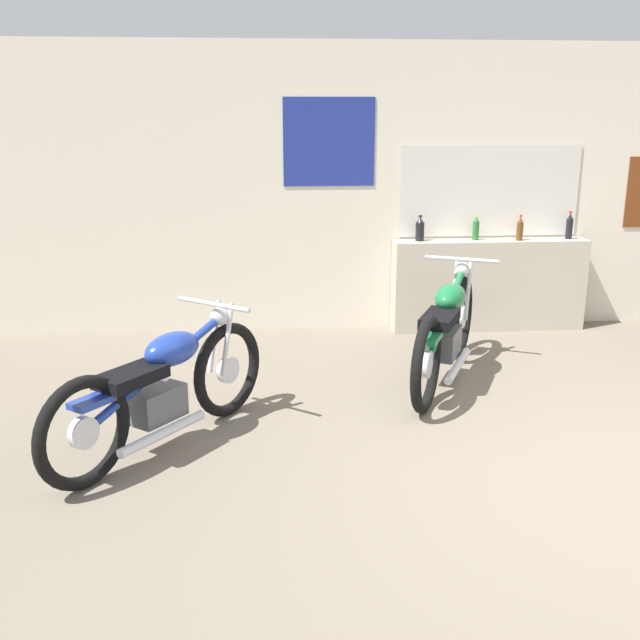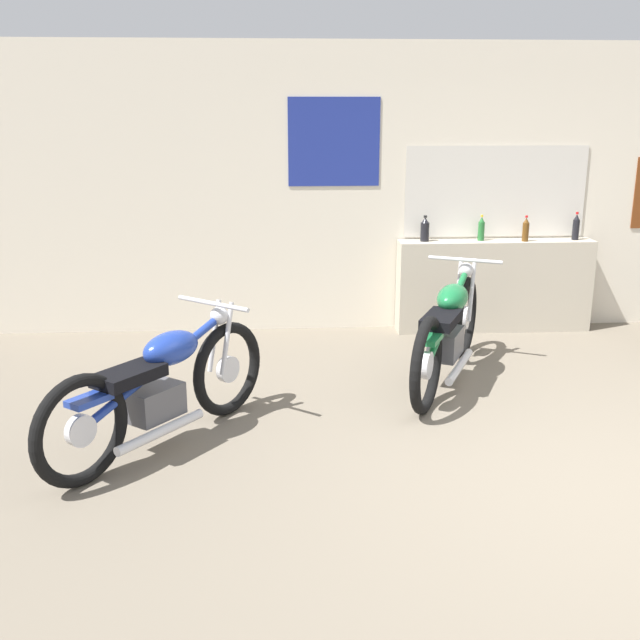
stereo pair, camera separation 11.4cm
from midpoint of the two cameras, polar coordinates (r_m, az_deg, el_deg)
ground_plane at (r=4.86m, az=22.76°, el=-12.18°), size 24.00×24.00×0.00m
wall_back at (r=7.72m, az=12.35°, el=9.70°), size 10.00×0.07×2.80m
sill_counter at (r=7.75m, az=13.51°, el=2.56°), size 1.95×0.28×0.91m
bottle_leftmost at (r=7.47m, az=8.43°, el=6.81°), size 0.09×0.09×0.25m
bottle_left_center at (r=7.62m, az=12.61°, el=6.77°), size 0.06×0.06×0.25m
bottle_center at (r=7.68m, az=15.81°, el=6.63°), size 0.06×0.06×0.25m
bottle_right_center at (r=7.92m, az=19.32°, el=6.67°), size 0.07×0.07×0.28m
motorcycle_green at (r=6.18m, az=10.28°, el=-0.75°), size 1.03×1.95×0.93m
motorcycle_blue at (r=5.03m, az=-11.34°, el=-4.94°), size 1.30×1.63×0.89m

